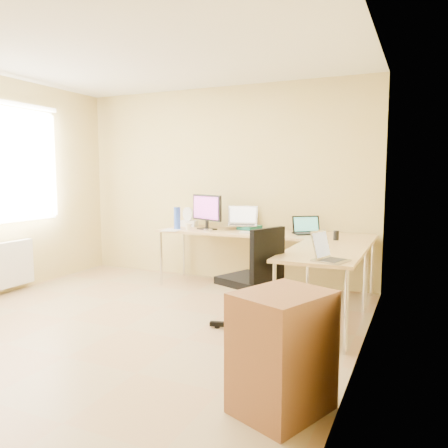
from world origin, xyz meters
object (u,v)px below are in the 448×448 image
at_px(desk_main, 262,261).
at_px(office_chair, 249,277).
at_px(water_bottle, 177,218).
at_px(laptop_black, 308,225).
at_px(desk_return, 324,289).
at_px(mug, 188,227).
at_px(laptop_return, 331,249).
at_px(cabinet, 282,354).
at_px(desk_fan, 189,217).
at_px(monitor, 207,212).
at_px(laptop_center, 242,216).
at_px(keyboard, 257,233).

relative_size(desk_main, office_chair, 2.70).
bearing_deg(water_bottle, laptop_black, 9.01).
relative_size(desk_return, mug, 14.06).
height_order(desk_main, laptop_black, laptop_black).
bearing_deg(laptop_return, cabinet, -166.05).
distance_m(mug, water_bottle, 0.19).
height_order(desk_main, laptop_return, laptop_return).
distance_m(desk_return, water_bottle, 2.27).
bearing_deg(desk_fan, mug, -46.08).
height_order(desk_return, mug, mug).
relative_size(desk_main, laptop_return, 8.90).
xyz_separation_m(monitor, cabinet, (1.79, -2.58, -0.60)).
height_order(monitor, mug, monitor).
bearing_deg(cabinet, desk_fan, 150.27).
bearing_deg(laptop_center, desk_return, -58.85).
xyz_separation_m(desk_return, office_chair, (-0.61, -0.39, 0.14)).
bearing_deg(desk_main, office_chair, -75.38).
distance_m(desk_return, laptop_return, 0.70).
height_order(desk_main, water_bottle, water_bottle).
relative_size(keyboard, cabinet, 0.52).
distance_m(water_bottle, laptop_return, 2.57).
bearing_deg(laptop_center, office_chair, -83.05).
relative_size(mug, water_bottle, 0.32).
xyz_separation_m(laptop_black, office_chair, (-0.19, -1.46, -0.34)).
bearing_deg(water_bottle, office_chair, -39.54).
relative_size(desk_return, laptop_center, 3.41).
bearing_deg(laptop_black, laptop_return, -104.11).
relative_size(laptop_return, cabinet, 0.39).
bearing_deg(office_chair, laptop_return, 14.20).
height_order(laptop_black, laptop_return, laptop_black).
height_order(monitor, laptop_center, monitor).
distance_m(laptop_black, keyboard, 0.62).
bearing_deg(water_bottle, mug, -2.06).
relative_size(monitor, office_chair, 0.54).
bearing_deg(mug, office_chair, -42.82).
bearing_deg(monitor, water_bottle, -133.31).
xyz_separation_m(desk_return, laptop_return, (0.15, -0.50, 0.46)).
height_order(keyboard, cabinet, keyboard).
bearing_deg(water_bottle, monitor, 22.60).
bearing_deg(laptop_center, desk_fan, 160.83).
bearing_deg(office_chair, desk_main, 126.56).
xyz_separation_m(desk_return, cabinet, (0.08, -1.62, -0.01)).
bearing_deg(laptop_black, office_chair, -131.63).
bearing_deg(desk_main, water_bottle, -169.88).
bearing_deg(laptop_return, water_bottle, 76.83).
height_order(desk_main, monitor, monitor).
bearing_deg(desk_return, laptop_return, -73.20).
height_order(laptop_black, mug, laptop_black).
bearing_deg(office_chair, laptop_black, 104.38).
relative_size(laptop_center, keyboard, 0.96).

